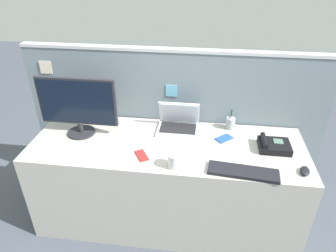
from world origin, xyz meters
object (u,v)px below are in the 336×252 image
object	(u,v)px
laptop	(178,123)
cell_phone_red_case	(142,155)
desktop_monitor	(77,104)
keyboard_main	(243,172)
desk_phone	(273,145)
coffee_mug	(175,161)
cell_phone_blue_case	(224,138)
pen_cup	(230,123)
cell_phone_white_slab	(109,159)
computer_mouse_right_hand	(305,171)

from	to	relation	value
laptop	cell_phone_red_case	bearing A→B (deg)	-118.29
desktop_monitor	keyboard_main	bearing A→B (deg)	-15.70
desktop_monitor	desk_phone	size ratio (longest dim) A/B	2.71
cell_phone_red_case	coffee_mug	xyz separation A→B (m)	(0.24, -0.09, 0.05)
keyboard_main	desktop_monitor	bearing A→B (deg)	169.65
laptop	cell_phone_blue_case	distance (m)	0.37
coffee_mug	desk_phone	bearing A→B (deg)	24.11
desktop_monitor	keyboard_main	size ratio (longest dim) A/B	1.32
desk_phone	pen_cup	distance (m)	0.38
pen_cup	coffee_mug	xyz separation A→B (m)	(-0.38, -0.55, 0.00)
desktop_monitor	pen_cup	world-z (taller)	desktop_monitor
desk_phone	cell_phone_white_slab	size ratio (longest dim) A/B	1.67
desktop_monitor	computer_mouse_right_hand	size ratio (longest dim) A/B	5.89
computer_mouse_right_hand	coffee_mug	bearing A→B (deg)	-161.19
cell_phone_red_case	pen_cup	bearing A→B (deg)	5.18
cell_phone_red_case	computer_mouse_right_hand	bearing A→B (deg)	-33.62
cell_phone_red_case	coffee_mug	distance (m)	0.26
laptop	desktop_monitor	bearing A→B (deg)	-168.11
desktop_monitor	cell_phone_white_slab	size ratio (longest dim) A/B	4.52
desktop_monitor	desk_phone	world-z (taller)	desktop_monitor
keyboard_main	cell_phone_red_case	size ratio (longest dim) A/B	3.39
keyboard_main	pen_cup	xyz separation A→B (m)	(-0.06, 0.55, 0.04)
keyboard_main	pen_cup	size ratio (longest dim) A/B	2.55
keyboard_main	cell_phone_blue_case	size ratio (longest dim) A/B	3.48
keyboard_main	coffee_mug	world-z (taller)	coffee_mug
keyboard_main	coffee_mug	size ratio (longest dim) A/B	3.47
computer_mouse_right_hand	cell_phone_blue_case	world-z (taller)	computer_mouse_right_hand
laptop	keyboard_main	world-z (taller)	laptop
desk_phone	pen_cup	size ratio (longest dim) A/B	1.24
desk_phone	keyboard_main	distance (m)	0.39
cell_phone_blue_case	coffee_mug	size ratio (longest dim) A/B	1.00
keyboard_main	cell_phone_blue_case	distance (m)	0.41
keyboard_main	computer_mouse_right_hand	distance (m)	0.39
laptop	pen_cup	xyz separation A→B (m)	(0.40, 0.06, -0.01)
laptop	keyboard_main	bearing A→B (deg)	-46.59
desk_phone	cell_phone_red_case	distance (m)	0.94
desktop_monitor	computer_mouse_right_hand	xyz separation A→B (m)	(1.59, -0.28, -0.23)
desk_phone	cell_phone_white_slab	world-z (taller)	desk_phone
computer_mouse_right_hand	cell_phone_blue_case	xyz separation A→B (m)	(-0.50, 0.34, -0.01)
keyboard_main	cell_phone_white_slab	size ratio (longest dim) A/B	3.42
desktop_monitor	laptop	distance (m)	0.78
pen_cup	computer_mouse_right_hand	bearing A→B (deg)	-47.98
desk_phone	coffee_mug	xyz separation A→B (m)	(-0.67, -0.30, 0.02)
keyboard_main	cell_phone_white_slab	world-z (taller)	keyboard_main
desktop_monitor	cell_phone_blue_case	bearing A→B (deg)	2.82
desk_phone	coffee_mug	distance (m)	0.73
pen_cup	cell_phone_blue_case	distance (m)	0.18
laptop	keyboard_main	size ratio (longest dim) A/B	0.71
pen_cup	desktop_monitor	bearing A→B (deg)	-169.20
desk_phone	cell_phone_red_case	world-z (taller)	desk_phone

